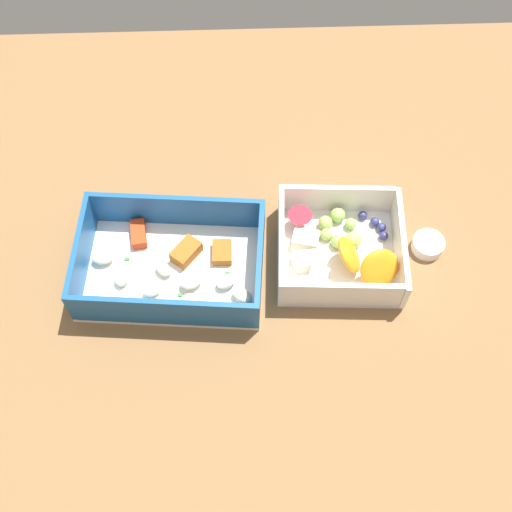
# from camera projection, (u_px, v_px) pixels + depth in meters

# --- Properties ---
(table_surface) EXTENTS (0.80, 0.80, 0.02)m
(table_surface) POSITION_uv_depth(u_px,v_px,m) (270.00, 267.00, 0.80)
(table_surface) COLOR brown
(table_surface) RESTS_ON ground
(pasta_container) EXTENTS (0.22, 0.16, 0.06)m
(pasta_container) POSITION_uv_depth(u_px,v_px,m) (171.00, 266.00, 0.76)
(pasta_container) COLOR white
(pasta_container) RESTS_ON table_surface
(fruit_bowl) EXTENTS (0.15, 0.14, 0.05)m
(fruit_bowl) POSITION_uv_depth(u_px,v_px,m) (339.00, 249.00, 0.78)
(fruit_bowl) COLOR white
(fruit_bowl) RESTS_ON table_surface
(paper_cup_liner) EXTENTS (0.04, 0.04, 0.02)m
(paper_cup_liner) POSITION_uv_depth(u_px,v_px,m) (428.00, 245.00, 0.79)
(paper_cup_liner) COLOR white
(paper_cup_liner) RESTS_ON table_surface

